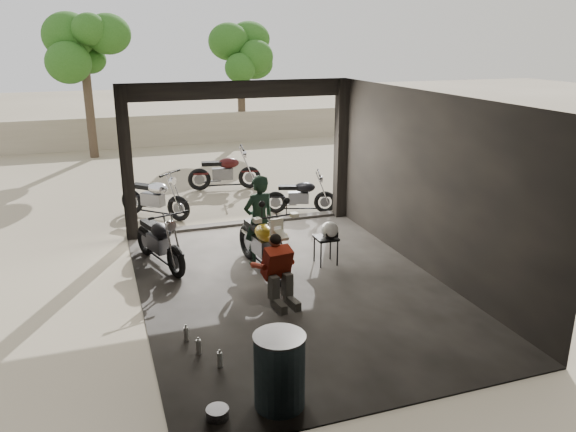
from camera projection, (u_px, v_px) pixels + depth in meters
ground at (292, 287)px, 9.57m from camera, size 80.00×80.00×0.00m
garage at (282, 207)px, 9.67m from camera, size 7.00×7.13×3.20m
boundary_wall at (173, 130)px, 21.99m from camera, size 18.00×0.30×1.20m
tree_left at (82, 40)px, 18.67m from camera, size 2.20×2.20×5.60m
tree_right at (240, 51)px, 21.96m from camera, size 2.20×2.20×5.00m
main_bike at (263, 239)px, 10.03m from camera, size 0.98×1.94×1.24m
left_bike at (159, 237)px, 10.30m from camera, size 1.17×1.81×1.14m
outside_bike_a at (154, 194)px, 13.11m from camera, size 1.70×1.67×1.14m
outside_bike_b at (224, 169)px, 15.51m from camera, size 1.85×1.00×1.19m
outside_bike_c at (300, 193)px, 13.45m from camera, size 1.62×1.05×1.02m
rider at (259, 221)px, 10.28m from camera, size 0.71×0.57×1.72m
mechanic at (280, 273)px, 8.77m from camera, size 0.66×0.83×1.10m
stool at (326, 241)px, 10.38m from camera, size 0.40×0.40×0.55m
helmet at (330, 230)px, 10.28m from camera, size 0.40×0.41×0.31m
oil_drum at (280, 372)px, 6.35m from camera, size 0.70×0.70×0.90m
sign_post at (399, 146)px, 12.79m from camera, size 0.84×0.08×2.51m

